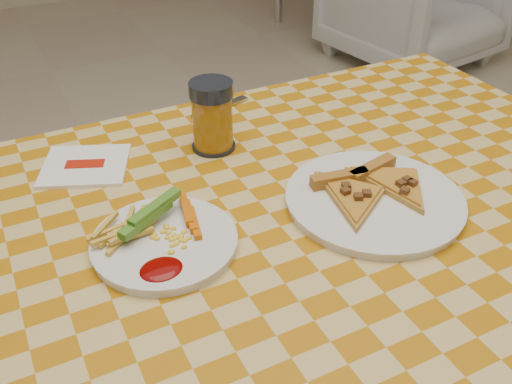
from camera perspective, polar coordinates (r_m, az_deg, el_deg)
table at (r=0.87m, az=2.36°, el=-7.28°), size 1.28×0.88×0.76m
plate_left at (r=0.79m, az=-9.11°, el=-5.11°), size 0.26×0.26×0.01m
plate_right at (r=0.88m, az=11.73°, el=-0.87°), size 0.31×0.31×0.01m
fries_veggies at (r=0.79m, az=-10.15°, el=-3.73°), size 0.17×0.16×0.04m
pizza_slices at (r=0.88m, az=11.45°, el=0.40°), size 0.22×0.20×0.02m
drink_glass at (r=0.98m, az=-4.39°, el=7.52°), size 0.08×0.08×0.12m
napkin at (r=0.99m, az=-16.71°, el=2.55°), size 0.18×0.17×0.01m
fork at (r=1.15m, az=-3.55°, el=8.53°), size 0.13×0.05×0.01m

